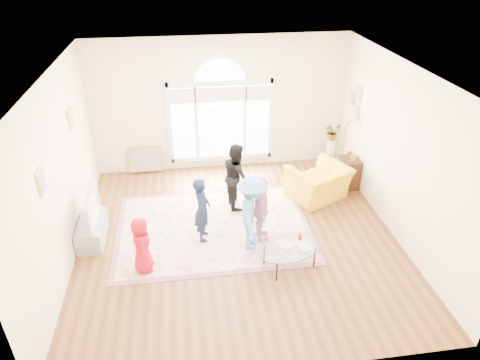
{
  "coord_description": "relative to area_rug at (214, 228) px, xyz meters",
  "views": [
    {
      "loc": [
        -0.9,
        -6.58,
        5.06
      ],
      "look_at": [
        0.08,
        0.3,
        1.09
      ],
      "focal_mm": 32.0,
      "sensor_mm": 36.0,
      "label": 1
    }
  ],
  "objects": [
    {
      "name": "leaning_picture",
      "position": [
        -1.43,
        2.56,
        -0.01
      ],
      "size": [
        0.8,
        0.14,
        0.62
      ],
      "primitive_type": "cube",
      "rotation": [
        -0.14,
        0.0,
        0.0
      ],
      "color": "tan",
      "rests_on": "ground"
    },
    {
      "name": "rug_border",
      "position": [
        0.0,
        0.0,
        -0.0
      ],
      "size": [
        3.8,
        2.8,
        0.01
      ],
      "primitive_type": "cube",
      "color": "#985566",
      "rests_on": "ground"
    },
    {
      "name": "area_rug",
      "position": [
        0.0,
        0.0,
        0.0
      ],
      "size": [
        3.6,
        2.6,
        0.02
      ],
      "primitive_type": "cube",
      "color": "beige",
      "rests_on": "ground"
    },
    {
      "name": "room_shell",
      "position": [
        0.45,
        2.49,
        1.56
      ],
      "size": [
        6.0,
        6.0,
        6.0
      ],
      "color": "#FFF2C8",
      "rests_on": "ground"
    },
    {
      "name": "television",
      "position": [
        -2.3,
        -0.04,
        0.7
      ],
      "size": [
        0.17,
        1.01,
        0.58
      ],
      "color": "black",
      "rests_on": "tv_console"
    },
    {
      "name": "plant_pedestal",
      "position": [
        3.14,
        2.29,
        0.34
      ],
      "size": [
        0.2,
        0.2,
        0.7
      ],
      "primitive_type": "cylinder",
      "color": "white",
      "rests_on": "ground"
    },
    {
      "name": "tv_console",
      "position": [
        -2.31,
        -0.04,
        0.2
      ],
      "size": [
        0.45,
        1.0,
        0.42
      ],
      "primitive_type": "cube",
      "color": "#9C9EA5",
      "rests_on": "ground"
    },
    {
      "name": "potted_plant",
      "position": [
        3.14,
        2.29,
        0.91
      ],
      "size": [
        0.49,
        0.47,
        0.43
      ],
      "primitive_type": "imported",
      "rotation": [
        0.0,
        0.0,
        0.43
      ],
      "color": "#33722D",
      "rests_on": "plant_pedestal"
    },
    {
      "name": "floor_lamp",
      "position": [
        3.18,
        1.56,
        1.27
      ],
      "size": [
        0.28,
        0.28,
        1.51
      ],
      "color": "black",
      "rests_on": "ground"
    },
    {
      "name": "child_red",
      "position": [
        -1.29,
        -1.05,
        0.53
      ],
      "size": [
        0.41,
        0.56,
        1.05
      ],
      "primitive_type": "imported",
      "rotation": [
        0.0,
        0.0,
        1.73
      ],
      "color": "red",
      "rests_on": "area_rug"
    },
    {
      "name": "child_navy",
      "position": [
        -0.22,
        -0.3,
        0.65
      ],
      "size": [
        0.34,
        0.49,
        1.29
      ],
      "primitive_type": "imported",
      "rotation": [
        0.0,
        0.0,
        1.5
      ],
      "color": "#121E39",
      "rests_on": "area_rug"
    },
    {
      "name": "child_black",
      "position": [
        0.57,
        0.78,
        0.72
      ],
      "size": [
        0.6,
        0.74,
        1.42
      ],
      "primitive_type": "imported",
      "rotation": [
        0.0,
        0.0,
        1.67
      ],
      "color": "black",
      "rests_on": "area_rug"
    },
    {
      "name": "side_cabinet",
      "position": [
        3.22,
        1.22,
        0.34
      ],
      "size": [
        0.4,
        0.5,
        0.7
      ],
      "primitive_type": "cube",
      "color": "black",
      "rests_on": "ground"
    },
    {
      "name": "ground",
      "position": [
        0.44,
        -0.34,
        -0.01
      ],
      "size": [
        6.0,
        6.0,
        0.0
      ],
      "primitive_type": "plane",
      "color": "#572F17",
      "rests_on": "ground"
    },
    {
      "name": "armchair",
      "position": [
        2.38,
        0.81,
        0.37
      ],
      "size": [
        1.5,
        1.43,
        0.76
      ],
      "primitive_type": "imported",
      "rotation": [
        0.0,
        0.0,
        3.59
      ],
      "color": "gold",
      "rests_on": "ground"
    },
    {
      "name": "child_blue",
      "position": [
        0.65,
        -0.68,
        0.75
      ],
      "size": [
        0.69,
        1.02,
        1.47
      ],
      "primitive_type": "imported",
      "rotation": [
        0.0,
        0.0,
        1.42
      ],
      "color": "#6096DF",
      "rests_on": "area_rug"
    },
    {
      "name": "coffee_table",
      "position": [
        1.22,
        -1.3,
        0.39
      ],
      "size": [
        1.37,
        1.1,
        0.54
      ],
      "rotation": [
        0.0,
        0.0,
        0.32
      ],
      "color": "silver",
      "rests_on": "ground"
    },
    {
      "name": "child_pink",
      "position": [
        0.86,
        -0.48,
        0.67
      ],
      "size": [
        0.36,
        0.79,
        1.33
      ],
      "primitive_type": "imported",
      "rotation": [
        0.0,
        0.0,
        1.53
      ],
      "color": "#E0A0B8",
      "rests_on": "area_rug"
    }
  ]
}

